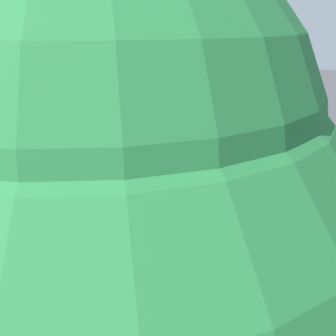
{
  "coord_description": "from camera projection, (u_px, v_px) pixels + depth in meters",
  "views": [
    {
      "loc": [
        -1.14,
        12.69,
        5.8
      ],
      "look_at": [
        -0.28,
        -0.26,
        1.1
      ],
      "focal_mm": 43.84,
      "sensor_mm": 36.0,
      "label": 1
    }
  ],
  "objects": [
    {
      "name": "parked_motorcycle_dark",
      "position": [
        133.0,
        226.0,
        11.21
      ],
      "size": [
        2.05,
        0.58,
        0.99
      ],
      "color": "black",
      "rests_on": "ground_plane"
    },
    {
      "name": "bay_line_b",
      "position": [
        213.0,
        198.0,
        14.12
      ],
      "size": [
        0.12,
        4.21,
        0.01
      ],
      "color": "white",
      "rests_on": "ground_plane"
    },
    {
      "name": "tour_bus",
      "position": [
        178.0,
        226.0,
        8.75
      ],
      "size": [
        9.33,
        2.6,
        3.25
      ],
      "color": "#26262B",
      "rests_on": "ground_plane"
    },
    {
      "name": "bay_line_c",
      "position": [
        143.0,
        197.0,
        14.27
      ],
      "size": [
        0.12,
        3.65,
        0.01
      ],
      "color": "white",
      "rests_on": "ground_plane"
    },
    {
      "name": "bay_line_d",
      "position": [
        75.0,
        195.0,
        14.42
      ],
      "size": [
        0.12,
        4.25,
        0.01
      ],
      "color": "white",
      "rests_on": "ground_plane"
    },
    {
      "name": "stunt_motorcycle",
      "position": [
        131.0,
        156.0,
        16.54
      ],
      "size": [
        1.96,
        0.92,
        1.23
      ],
      "color": "black",
      "rests_on": "ground_plane"
    },
    {
      "name": "spectator_far_left",
      "position": [
        216.0,
        198.0,
        11.66
      ],
      "size": [
        0.58,
        0.35,
        1.72
      ],
      "color": "black",
      "rests_on": "ground_plane"
    },
    {
      "name": "bay_line_a",
      "position": [
        284.0,
        200.0,
        13.97
      ],
      "size": [
        0.12,
        4.55,
        0.01
      ],
      "color": "white",
      "rests_on": "ground_plane"
    },
    {
      "name": "spectator_left",
      "position": [
        179.0,
        198.0,
        11.78
      ],
      "size": [
        0.58,
        0.37,
        1.67
      ],
      "color": "#473823",
      "rests_on": "ground_plane"
    },
    {
      "name": "ground_plane",
      "position": [
        159.0,
        201.0,
        13.95
      ],
      "size": [
        80.0,
        80.0,
        0.0
      ],
      "primitive_type": "plane",
      "color": "#424247"
    },
    {
      "name": "spectator_centre",
      "position": [
        146.0,
        198.0,
        11.75
      ],
      "size": [
        0.58,
        0.37,
        1.66
      ],
      "color": "black",
      "rests_on": "ground_plane"
    },
    {
      "name": "parked_motorcycle_silver",
      "position": [
        253.0,
        228.0,
        11.12
      ],
      "size": [
        2.02,
        0.75,
        0.99
      ],
      "color": "black",
      "rests_on": "ground_plane"
    },
    {
      "name": "traffic_cone",
      "position": [
        196.0,
        160.0,
        17.03
      ],
      "size": [
        0.34,
        0.34,
        0.63
      ],
      "color": "orange",
      "rests_on": "ground_plane"
    },
    {
      "name": "tree_left",
      "position": [
        112.0,
        258.0,
        2.67
      ],
      "size": [
        3.49,
        3.49,
        6.36
      ],
      "color": "#51381E",
      "rests_on": "ground_plane"
    }
  ]
}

